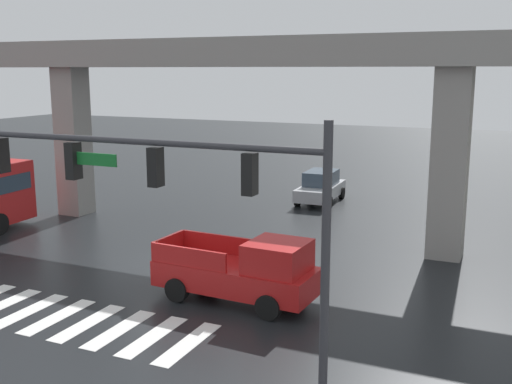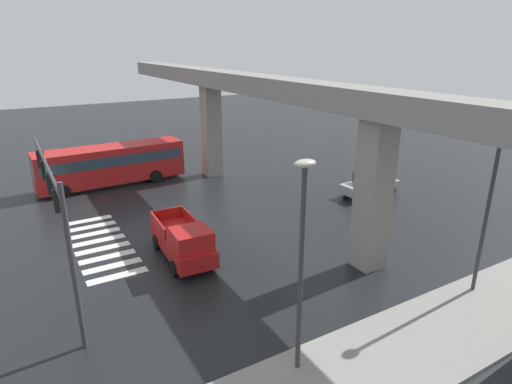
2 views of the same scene
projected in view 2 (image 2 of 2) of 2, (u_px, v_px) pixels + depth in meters
ground_plane at (191, 225)px, 25.64m from camera, size 120.00×120.00×0.00m
crosswalk_stripes at (101, 244)px, 23.17m from camera, size 8.25×2.80×0.01m
elevated_overpass at (271, 99)px, 25.98m from camera, size 50.30×2.03×8.42m
sidewalk_east at (399, 353)px, 14.94m from camera, size 4.00×36.00×0.15m
pickup_truck at (184, 242)px, 21.24m from camera, size 5.19×2.27×2.08m
city_bus at (111, 163)px, 32.53m from camera, size 3.15×10.90×2.99m
sedan_silver at (370, 184)px, 30.49m from camera, size 2.10×4.37×1.72m
traffic_signal_mast at (53, 194)px, 16.82m from camera, size 10.89×0.32×6.20m
street_lamp_near_corner at (302, 246)px, 12.79m from camera, size 0.44×0.70×7.24m
street_lamp_mid_block at (491, 194)px, 17.25m from camera, size 0.44×0.70×7.24m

